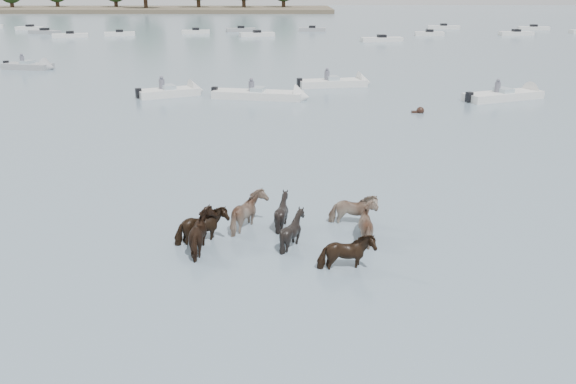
{
  "coord_description": "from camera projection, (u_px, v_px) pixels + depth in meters",
  "views": [
    {
      "loc": [
        -0.65,
        -14.62,
        6.95
      ],
      "look_at": [
        -0.72,
        1.93,
        1.1
      ],
      "focal_mm": 36.84,
      "sensor_mm": 36.0,
      "label": 1
    }
  ],
  "objects": [
    {
      "name": "distant_flotilla",
      "position": [
        304.0,
        31.0,
        87.55
      ],
      "size": [
        107.36,
        25.99,
        0.93
      ],
      "color": "silver",
      "rests_on": "ground"
    },
    {
      "name": "motorboat_a",
      "position": [
        179.0,
        92.0,
        38.9
      ],
      "size": [
        4.61,
        3.38,
        1.92
      ],
      "rotation": [
        0.0,
        0.0,
        0.47
      ],
      "color": "silver",
      "rests_on": "ground"
    },
    {
      "name": "motorboat_c",
      "position": [
        343.0,
        83.0,
        42.39
      ],
      "size": [
        5.53,
        2.59,
        1.92
      ],
      "rotation": [
        0.0,
        0.0,
        0.2
      ],
      "color": "silver",
      "rests_on": "ground"
    },
    {
      "name": "motorboat_d",
      "position": [
        513.0,
        95.0,
        37.74
      ],
      "size": [
        5.95,
        3.75,
        1.92
      ],
      "rotation": [
        0.0,
        0.0,
        0.4
      ],
      "color": "silver",
      "rests_on": "ground"
    },
    {
      "name": "pony_herd",
      "position": [
        281.0,
        227.0,
        16.87
      ],
      "size": [
        6.41,
        4.11,
        1.34
      ],
      "color": "black",
      "rests_on": "ground"
    },
    {
      "name": "motorboat_b",
      "position": [
        270.0,
        95.0,
        37.64
      ],
      "size": [
        6.45,
        2.74,
        1.92
      ],
      "rotation": [
        0.0,
        0.0,
        -0.19
      ],
      "color": "silver",
      "rests_on": "ground"
    },
    {
      "name": "shoreline",
      "position": [
        31.0,
        9.0,
        157.65
      ],
      "size": [
        160.0,
        30.0,
        1.0
      ],
      "primitive_type": "cube",
      "color": "#4C4233",
      "rests_on": "ground"
    },
    {
      "name": "motorboat_f",
      "position": [
        35.0,
        67.0,
        50.73
      ],
      "size": [
        4.91,
        2.58,
        1.92
      ],
      "rotation": [
        0.0,
        0.0,
        -0.22
      ],
      "color": "gray",
      "rests_on": "ground"
    },
    {
      "name": "ground",
      "position": [
        314.0,
        254.0,
        16.09
      ],
      "size": [
        400.0,
        400.0,
        0.0
      ],
      "primitive_type": "plane",
      "color": "slate",
      "rests_on": "ground"
    },
    {
      "name": "swimming_pony",
      "position": [
        419.0,
        111.0,
        33.62
      ],
      "size": [
        0.72,
        0.44,
        0.44
      ],
      "color": "black",
      "rests_on": "ground"
    }
  ]
}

